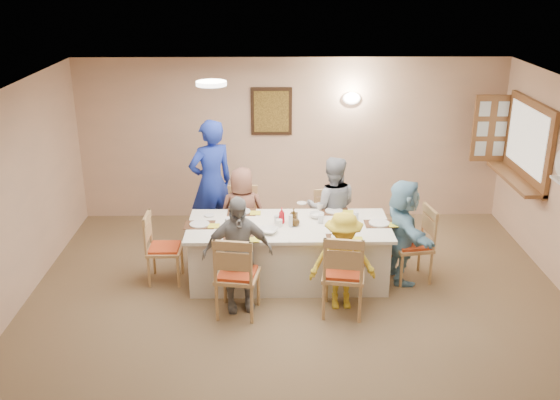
{
  "coord_description": "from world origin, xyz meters",
  "views": [
    {
      "loc": [
        -0.3,
        -5.78,
        3.76
      ],
      "look_at": [
        -0.2,
        1.4,
        1.05
      ],
      "focal_mm": 40.0,
      "sensor_mm": 36.0,
      "label": 1
    }
  ],
  "objects_px": {
    "diner_front_left": "(238,254)",
    "chair_back_left": "(243,222)",
    "chair_front_right": "(344,272)",
    "condiment_ketchup": "(282,216)",
    "serving_hatch": "(529,142)",
    "caregiver": "(211,183)",
    "dining_table": "(289,252)",
    "diner_back_right": "(332,208)",
    "chair_right_end": "(412,244)",
    "chair_front_left": "(237,273)",
    "diner_right_end": "(403,231)",
    "chair_back_right": "(331,223)",
    "chair_left_end": "(165,248)",
    "diner_back_left": "(243,213)",
    "diner_front_right": "(343,261)"
  },
  "relations": [
    {
      "from": "chair_front_left",
      "to": "dining_table",
      "type": "bearing_deg",
      "value": -117.44
    },
    {
      "from": "chair_front_right",
      "to": "diner_front_left",
      "type": "bearing_deg",
      "value": 3.72
    },
    {
      "from": "chair_front_left",
      "to": "caregiver",
      "type": "bearing_deg",
      "value": -67.58
    },
    {
      "from": "diner_back_right",
      "to": "diner_front_left",
      "type": "relative_size",
      "value": 1.03
    },
    {
      "from": "chair_front_right",
      "to": "condiment_ketchup",
      "type": "height_order",
      "value": "chair_front_right"
    },
    {
      "from": "serving_hatch",
      "to": "caregiver",
      "type": "relative_size",
      "value": 0.83
    },
    {
      "from": "chair_front_right",
      "to": "diner_front_right",
      "type": "xyz_separation_m",
      "value": [
        0.0,
        0.12,
        0.08
      ]
    },
    {
      "from": "diner_front_right",
      "to": "condiment_ketchup",
      "type": "bearing_deg",
      "value": 130.95
    },
    {
      "from": "chair_back_right",
      "to": "diner_back_right",
      "type": "relative_size",
      "value": 0.62
    },
    {
      "from": "serving_hatch",
      "to": "chair_front_right",
      "type": "bearing_deg",
      "value": -145.0
    },
    {
      "from": "chair_right_end",
      "to": "caregiver",
      "type": "relative_size",
      "value": 0.53
    },
    {
      "from": "chair_front_right",
      "to": "diner_right_end",
      "type": "relative_size",
      "value": 0.77
    },
    {
      "from": "dining_table",
      "to": "diner_back_left",
      "type": "relative_size",
      "value": 1.96
    },
    {
      "from": "serving_hatch",
      "to": "chair_back_left",
      "type": "height_order",
      "value": "serving_hatch"
    },
    {
      "from": "caregiver",
      "to": "diner_back_right",
      "type": "bearing_deg",
      "value": 132.8
    },
    {
      "from": "diner_back_left",
      "to": "chair_back_left",
      "type": "bearing_deg",
      "value": -93.27
    },
    {
      "from": "serving_hatch",
      "to": "diner_right_end",
      "type": "bearing_deg",
      "value": -149.87
    },
    {
      "from": "dining_table",
      "to": "diner_back_right",
      "type": "distance_m",
      "value": 0.97
    },
    {
      "from": "condiment_ketchup",
      "to": "diner_back_right",
      "type": "bearing_deg",
      "value": 42.76
    },
    {
      "from": "chair_back_left",
      "to": "diner_right_end",
      "type": "distance_m",
      "value": 2.18
    },
    {
      "from": "diner_back_right",
      "to": "chair_back_right",
      "type": "bearing_deg",
      "value": -87.3
    },
    {
      "from": "chair_right_end",
      "to": "diner_back_right",
      "type": "relative_size",
      "value": 0.68
    },
    {
      "from": "chair_back_left",
      "to": "caregiver",
      "type": "height_order",
      "value": "caregiver"
    },
    {
      "from": "chair_front_left",
      "to": "caregiver",
      "type": "xyz_separation_m",
      "value": [
        -0.45,
        1.95,
        0.4
      ]
    },
    {
      "from": "chair_front_right",
      "to": "chair_back_left",
      "type": "bearing_deg",
      "value": -43.7
    },
    {
      "from": "chair_left_end",
      "to": "diner_right_end",
      "type": "height_order",
      "value": "diner_right_end"
    },
    {
      "from": "chair_front_right",
      "to": "chair_right_end",
      "type": "xyz_separation_m",
      "value": [
        0.95,
        0.8,
        -0.03
      ]
    },
    {
      "from": "dining_table",
      "to": "chair_back_right",
      "type": "distance_m",
      "value": 1.0
    },
    {
      "from": "condiment_ketchup",
      "to": "diner_back_left",
      "type": "bearing_deg",
      "value": 129.05
    },
    {
      "from": "chair_back_right",
      "to": "chair_right_end",
      "type": "relative_size",
      "value": 0.91
    },
    {
      "from": "chair_back_left",
      "to": "chair_front_right",
      "type": "height_order",
      "value": "chair_front_right"
    },
    {
      "from": "chair_front_left",
      "to": "caregiver",
      "type": "relative_size",
      "value": 0.55
    },
    {
      "from": "chair_right_end",
      "to": "chair_front_right",
      "type": "bearing_deg",
      "value": -58.94
    },
    {
      "from": "diner_front_left",
      "to": "chair_back_left",
      "type": "bearing_deg",
      "value": 78.53
    },
    {
      "from": "diner_right_end",
      "to": "diner_front_left",
      "type": "bearing_deg",
      "value": 101.08
    },
    {
      "from": "serving_hatch",
      "to": "chair_right_end",
      "type": "bearing_deg",
      "value": -148.06
    },
    {
      "from": "chair_back_left",
      "to": "diner_right_end",
      "type": "relative_size",
      "value": 0.7
    },
    {
      "from": "dining_table",
      "to": "chair_left_end",
      "type": "xyz_separation_m",
      "value": [
        -1.55,
        0.0,
        0.08
      ]
    },
    {
      "from": "dining_table",
      "to": "chair_front_right",
      "type": "relative_size",
      "value": 2.45
    },
    {
      "from": "dining_table",
      "to": "caregiver",
      "type": "bearing_deg",
      "value": 132.4
    },
    {
      "from": "serving_hatch",
      "to": "diner_front_left",
      "type": "distance_m",
      "value": 4.36
    },
    {
      "from": "serving_hatch",
      "to": "diner_back_right",
      "type": "height_order",
      "value": "serving_hatch"
    },
    {
      "from": "condiment_ketchup",
      "to": "chair_left_end",
      "type": "bearing_deg",
      "value": -178.2
    },
    {
      "from": "diner_back_left",
      "to": "diner_front_right",
      "type": "bearing_deg",
      "value": 128.16
    },
    {
      "from": "serving_hatch",
      "to": "condiment_ketchup",
      "type": "distance_m",
      "value": 3.6
    },
    {
      "from": "diner_right_end",
      "to": "chair_right_end",
      "type": "bearing_deg",
      "value": -97.52
    },
    {
      "from": "chair_front_left",
      "to": "condiment_ketchup",
      "type": "xyz_separation_m",
      "value": [
        0.51,
        0.85,
        0.36
      ]
    },
    {
      "from": "dining_table",
      "to": "chair_front_right",
      "type": "xyz_separation_m",
      "value": [
        0.6,
        -0.8,
        0.13
      ]
    },
    {
      "from": "chair_back_left",
      "to": "diner_front_left",
      "type": "height_order",
      "value": "diner_front_left"
    },
    {
      "from": "caregiver",
      "to": "chair_front_left",
      "type": "bearing_deg",
      "value": 71.69
    }
  ]
}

